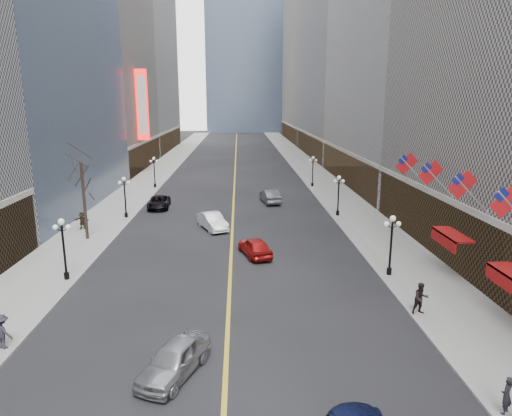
{
  "coord_description": "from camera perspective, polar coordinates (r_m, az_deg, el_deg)",
  "views": [
    {
      "loc": [
        0.72,
        -1.42,
        12.72
      ],
      "look_at": [
        1.59,
        21.66,
        7.28
      ],
      "focal_mm": 32.0,
      "sensor_mm": 36.0,
      "label": 1
    }
  ],
  "objects": [
    {
      "name": "theatre_marquee",
      "position": [
        83.09,
        -14.03,
        12.39
      ],
      "size": [
        2.0,
        0.55,
        12.0
      ],
      "color": "red",
      "rests_on": "ground"
    },
    {
      "name": "lane_line",
      "position": [
        82.41,
        -2.65,
        4.38
      ],
      "size": [
        0.25,
        200.0,
        0.02
      ],
      "primitive_type": "cube",
      "color": "gold",
      "rests_on": "ground"
    },
    {
      "name": "car_sb_mid",
      "position": [
        38.35,
        -0.15,
        -4.86
      ],
      "size": [
        3.15,
        4.99,
        1.58
      ],
      "primitive_type": "imported",
      "rotation": [
        0.0,
        0.0,
        3.44
      ],
      "color": "#9D1111",
      "rests_on": "ground"
    },
    {
      "name": "sidewalk_east",
      "position": [
        73.73,
        8.25,
        3.25
      ],
      "size": [
        6.0,
        230.0,
        0.15
      ],
      "primitive_type": "cube",
      "color": "gray",
      "rests_on": "ground"
    },
    {
      "name": "streetlamp_west_2",
      "position": [
        51.91,
        -16.09,
        1.84
      ],
      "size": [
        1.26,
        0.44,
        4.52
      ],
      "color": "black",
      "rests_on": "sidewalk_west"
    },
    {
      "name": "bldg_east_d",
      "position": [
        154.33,
        9.31,
        19.97
      ],
      "size": [
        26.6,
        46.6,
        62.8
      ],
      "color": "gray",
      "rests_on": "ground"
    },
    {
      "name": "ped_ne_corner",
      "position": [
        22.62,
        28.85,
        -19.82
      ],
      "size": [
        0.74,
        0.74,
        1.66
      ],
      "primitive_type": "imported",
      "rotation": [
        0.0,
        0.0,
        3.89
      ],
      "color": "black",
      "rests_on": "sidewalk_east"
    },
    {
      "name": "streetlamp_west_1",
      "position": [
        35.22,
        -22.95,
        -4.01
      ],
      "size": [
        1.26,
        0.44,
        4.52
      ],
      "color": "black",
      "rests_on": "sidewalk_west"
    },
    {
      "name": "flag_3",
      "position": [
        32.4,
        24.66,
        2.39
      ],
      "size": [
        2.87,
        0.12,
        2.87
      ],
      "color": "#B2B2B7",
      "rests_on": "ground"
    },
    {
      "name": "car_nb_far",
      "position": [
        56.46,
        -12.03,
        0.71
      ],
      "size": [
        2.74,
        5.41,
        1.47
      ],
      "primitive_type": "imported",
      "rotation": [
        0.0,
        0.0,
        0.06
      ],
      "color": "black",
      "rests_on": "ground"
    },
    {
      "name": "streetlamp_east_1",
      "position": [
        34.73,
        16.57,
        -3.73
      ],
      "size": [
        1.26,
        0.44,
        4.52
      ],
      "color": "black",
      "rests_on": "sidewalk_east"
    },
    {
      "name": "bldg_west_c",
      "position": [
        94.39,
        -22.48,
        19.91
      ],
      "size": [
        26.6,
        30.6,
        50.8
      ],
      "color": "gray",
      "rests_on": "ground"
    },
    {
      "name": "bldg_east_c",
      "position": [
        111.89,
        13.69,
        18.79
      ],
      "size": [
        26.6,
        40.6,
        48.8
      ],
      "color": "#959598",
      "rests_on": "ground"
    },
    {
      "name": "awning_c",
      "position": [
        36.29,
        23.05,
        -3.24
      ],
      "size": [
        1.4,
        4.0,
        0.93
      ],
      "color": "maroon",
      "rests_on": "ground"
    },
    {
      "name": "bldg_west_d",
      "position": [
        128.35,
        -17.39,
        23.23
      ],
      "size": [
        26.6,
        38.6,
        72.8
      ],
      "color": "beige",
      "rests_on": "ground"
    },
    {
      "name": "flag_2",
      "position": [
        28.12,
        29.15,
        0.42
      ],
      "size": [
        2.87,
        0.12,
        2.87
      ],
      "color": "#B2B2B7",
      "rests_on": "ground"
    },
    {
      "name": "car_nb_near",
      "position": [
        23.02,
        -10.17,
        -18.12
      ],
      "size": [
        3.63,
        5.13,
        1.62
      ],
      "primitive_type": "imported",
      "rotation": [
        0.0,
        0.0,
        -0.4
      ],
      "color": "#919498",
      "rests_on": "ground"
    },
    {
      "name": "car_nb_mid",
      "position": [
        46.38,
        -5.46,
        -1.65
      ],
      "size": [
        3.6,
        5.32,
        1.66
      ],
      "primitive_type": "imported",
      "rotation": [
        0.0,
        0.0,
        0.4
      ],
      "color": "silver",
      "rests_on": "ground"
    },
    {
      "name": "flag_4",
      "position": [
        36.87,
        21.23,
        3.89
      ],
      "size": [
        2.87,
        0.12,
        2.87
      ],
      "color": "#B2B2B7",
      "rests_on": "ground"
    },
    {
      "name": "ped_east_walk",
      "position": [
        29.64,
        19.92,
        -10.58
      ],
      "size": [
        1.03,
        0.67,
        1.97
      ],
      "primitive_type": "imported",
      "rotation": [
        0.0,
        0.0,
        0.16
      ],
      "color": "black",
      "rests_on": "sidewalk_east"
    },
    {
      "name": "car_sb_far",
      "position": [
        58.16,
        1.76,
        1.48
      ],
      "size": [
        2.57,
        5.34,
        1.69
      ],
      "primitive_type": "imported",
      "rotation": [
        0.0,
        0.0,
        3.3
      ],
      "color": "#4C5254",
      "rests_on": "ground"
    },
    {
      "name": "ped_west_far",
      "position": [
        48.87,
        -20.93,
        -1.48
      ],
      "size": [
        1.66,
        0.66,
        1.74
      ],
      "primitive_type": "imported",
      "rotation": [
        0.0,
        0.0,
        -0.13
      ],
      "color": "black",
      "rests_on": "sidewalk_west"
    },
    {
      "name": "ped_west_walk",
      "position": [
        27.74,
        -29.13,
        -13.34
      ],
      "size": [
        1.3,
        0.97,
        1.86
      ],
      "primitive_type": "imported",
      "rotation": [
        0.0,
        0.0,
        2.7
      ],
      "color": "#222129",
      "rests_on": "sidewalk_west"
    },
    {
      "name": "streetlamp_east_2",
      "position": [
        51.59,
        10.28,
        2.08
      ],
      "size": [
        1.26,
        0.44,
        4.52
      ],
      "color": "black",
      "rests_on": "sidewalk_east"
    },
    {
      "name": "tree_west_far",
      "position": [
        44.27,
        -20.93,
        3.97
      ],
      "size": [
        3.6,
        3.6,
        7.92
      ],
      "color": "#2D231C",
      "rests_on": "sidewalk_west"
    },
    {
      "name": "streetlamp_east_3",
      "position": [
        69.02,
        7.12,
        4.99
      ],
      "size": [
        1.26,
        0.44,
        4.52
      ],
      "color": "black",
      "rests_on": "sidewalk_east"
    },
    {
      "name": "sidewalk_west",
      "position": [
        74.01,
        -13.63,
        3.05
      ],
      "size": [
        6.0,
        230.0,
        0.15
      ],
      "primitive_type": "cube",
      "color": "gray",
      "rests_on": "ground"
    },
    {
      "name": "flag_5",
      "position": [
        41.45,
        18.54,
        5.05
      ],
      "size": [
        2.87,
        0.12,
        2.87
      ],
      "color": "#B2B2B7",
      "rests_on": "ground"
    },
    {
      "name": "streetlamp_west_3",
      "position": [
        69.27,
        -12.6,
        4.8
      ],
      "size": [
        1.26,
        0.44,
        4.52
      ],
      "color": "black",
      "rests_on": "sidewalk_west"
    }
  ]
}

